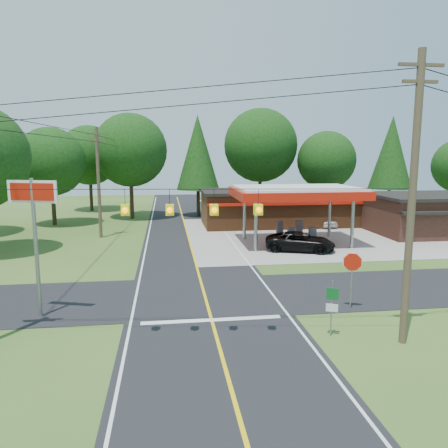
{
  "coord_description": "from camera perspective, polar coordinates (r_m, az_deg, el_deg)",
  "views": [
    {
      "loc": [
        -1.99,
        -22.75,
        7.64
      ],
      "look_at": [
        2.0,
        7.0,
        2.8
      ],
      "focal_mm": 35.0,
      "sensor_mm": 36.0,
      "label": 1
    }
  ],
  "objects": [
    {
      "name": "big_stop_sign",
      "position": [
        21.78,
        -23.59,
        1.01
      ],
      "size": [
        2.35,
        0.8,
        6.56
      ],
      "color": "gray",
      "rests_on": "ground"
    },
    {
      "name": "gas_canopy",
      "position": [
        37.56,
        9.43,
        3.88
      ],
      "size": [
        10.6,
        7.4,
        4.88
      ],
      "color": "gray",
      "rests_on": "ground"
    },
    {
      "name": "convenience_store",
      "position": [
        47.63,
        7.0,
        2.19
      ],
      "size": [
        16.4,
        7.55,
        3.8
      ],
      "color": "brown",
      "rests_on": "ground"
    },
    {
      "name": "ground",
      "position": [
        24.09,
        -2.53,
        -9.35
      ],
      "size": [
        120.0,
        120.0,
        0.0
      ],
      "primitive_type": "plane",
      "color": "#31541D",
      "rests_on": "ground"
    },
    {
      "name": "suv_car",
      "position": [
        35.08,
        9.93,
        -2.3
      ],
      "size": [
        6.95,
        6.95,
        1.51
      ],
      "primitive_type": "imported",
      "rotation": [
        0.0,
        0.0,
        1.23
      ],
      "color": "black",
      "rests_on": "ground"
    },
    {
      "name": "utility_pole_near_right",
      "position": [
        18.47,
        23.37,
        3.18
      ],
      "size": [
        1.8,
        0.3,
        11.5
      ],
      "color": "#473828",
      "rests_on": "ground"
    },
    {
      "name": "utility_pole_north",
      "position": [
        58.0,
        -12.16,
        6.1
      ],
      "size": [
        0.3,
        0.3,
        9.5
      ],
      "color": "#473828",
      "rests_on": "ground"
    },
    {
      "name": "cross_road",
      "position": [
        24.08,
        -2.53,
        -9.31
      ],
      "size": [
        70.0,
        7.0,
        0.02
      ],
      "primitive_type": "cube",
      "color": "black",
      "rests_on": "ground"
    },
    {
      "name": "lane_center_yellow",
      "position": [
        24.08,
        -2.53,
        -9.29
      ],
      "size": [
        0.15,
        110.0,
        0.0
      ],
      "primitive_type": "cube",
      "color": "yellow",
      "rests_on": "main_highway"
    },
    {
      "name": "treeline_backdrop",
      "position": [
        46.85,
        -4.25,
        8.95
      ],
      "size": [
        70.27,
        51.59,
        13.3
      ],
      "color": "#332316",
      "rests_on": "ground"
    },
    {
      "name": "octagonal_stop_sign",
      "position": [
        22.36,
        16.4,
        -5.3
      ],
      "size": [
        0.93,
        0.41,
        2.91
      ],
      "color": "gray",
      "rests_on": "ground"
    },
    {
      "name": "overhead_beacons",
      "position": [
        16.84,
        -4.25,
        4.27
      ],
      "size": [
        17.04,
        2.04,
        1.03
      ],
      "color": "black",
      "rests_on": "ground"
    },
    {
      "name": "route_sign_post",
      "position": [
        19.09,
        13.92,
        -10.02
      ],
      "size": [
        0.46,
        0.24,
        2.43
      ],
      "color": "gray",
      "rests_on": "ground"
    },
    {
      "name": "utility_pole_far_left",
      "position": [
        41.27,
        -16.07,
        5.42
      ],
      "size": [
        1.8,
        0.3,
        10.0
      ],
      "color": "#473828",
      "rests_on": "ground"
    },
    {
      "name": "sedan_car",
      "position": [
        47.34,
        13.07,
        0.44
      ],
      "size": [
        3.88,
        3.88,
        1.32
      ],
      "primitive_type": "imported",
      "rotation": [
        0.0,
        0.0,
        0.0
      ],
      "color": "white",
      "rests_on": "ground"
    },
    {
      "name": "main_highway",
      "position": [
        24.08,
        -2.53,
        -9.32
      ],
      "size": [
        8.0,
        120.0,
        0.02
      ],
      "primitive_type": "cube",
      "color": "black",
      "rests_on": "ground"
    }
  ]
}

